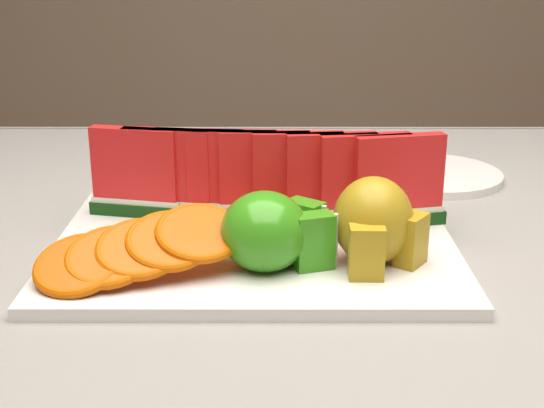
{
  "coord_description": "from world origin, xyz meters",
  "views": [
    {
      "loc": [
        0.02,
        -0.73,
        1.06
      ],
      "look_at": [
        0.02,
        -0.02,
        0.81
      ],
      "focal_mm": 50.0,
      "sensor_mm": 36.0,
      "label": 1
    }
  ],
  "objects": [
    {
      "name": "orange_fan_back",
      "position": [
        -0.01,
        0.1,
        0.79
      ],
      "size": [
        0.28,
        0.1,
        0.04
      ],
      "color": "#E85E00",
      "rests_on": "platter"
    },
    {
      "name": "watermelon_row",
      "position": [
        0.01,
        0.04,
        0.82
      ],
      "size": [
        0.39,
        0.07,
        0.1
      ],
      "color": "#093A0C",
      "rests_on": "platter"
    },
    {
      "name": "tangerine_segments",
      "position": [
        -0.02,
        -0.01,
        0.78
      ],
      "size": [
        0.15,
        0.05,
        0.02
      ],
      "color": "#D06E01",
      "rests_on": "platter"
    },
    {
      "name": "apple_cluster",
      "position": [
        0.02,
        -0.08,
        0.8
      ],
      "size": [
        0.11,
        0.1,
        0.07
      ],
      "color": "#158E0A",
      "rests_on": "platter"
    },
    {
      "name": "tablecloth",
      "position": [
        0.0,
        0.0,
        0.72
      ],
      "size": [
        1.53,
        1.03,
        0.2
      ],
      "color": "slate",
      "rests_on": "table"
    },
    {
      "name": "table",
      "position": [
        0.0,
        0.0,
        0.65
      ],
      "size": [
        1.4,
        0.9,
        0.75
      ],
      "color": "#523520",
      "rests_on": "ground"
    },
    {
      "name": "orange_fan_front",
      "position": [
        -0.1,
        -0.1,
        0.8
      ],
      "size": [
        0.2,
        0.13,
        0.05
      ],
      "color": "#E85E00",
      "rests_on": "platter"
    },
    {
      "name": "fork",
      "position": [
        -0.16,
        0.26,
        0.76
      ],
      "size": [
        0.1,
        0.19,
        0.0
      ],
      "color": "silver",
      "rests_on": "tablecloth"
    },
    {
      "name": "platter",
      "position": [
        -0.0,
        -0.02,
        0.76
      ],
      "size": [
        0.4,
        0.3,
        0.01
      ],
      "color": "silver",
      "rests_on": "tablecloth"
    },
    {
      "name": "pear_cluster",
      "position": [
        0.11,
        -0.07,
        0.81
      ],
      "size": [
        0.1,
        0.1,
        0.08
      ],
      "color": "#996107",
      "rests_on": "platter"
    },
    {
      "name": "side_plate",
      "position": [
        0.23,
        0.23,
        0.76
      ],
      "size": [
        0.2,
        0.2,
        0.01
      ],
      "color": "silver",
      "rests_on": "tablecloth"
    }
  ]
}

